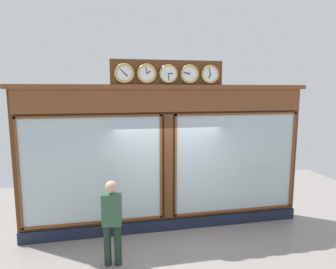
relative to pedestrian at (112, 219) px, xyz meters
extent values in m
cube|color=#5B3319|center=(-1.34, -1.35, 0.76)|extent=(6.75, 0.30, 3.39)
cube|color=#191E33|center=(-1.34, -1.18, -0.79)|extent=(6.75, 0.08, 0.28)
cube|color=brown|center=(-1.34, -1.16, 2.20)|extent=(6.61, 0.08, 0.51)
cube|color=brown|center=(-1.34, -1.18, 2.51)|extent=(6.88, 0.20, 0.10)
cube|color=silver|center=(-3.05, -1.18, 0.66)|extent=(3.02, 0.02, 2.38)
cube|color=brown|center=(-3.05, -1.16, 1.87)|extent=(3.12, 0.04, 0.05)
cube|color=brown|center=(-3.05, -1.16, -0.56)|extent=(3.12, 0.04, 0.05)
cube|color=brown|center=(-4.59, -1.16, 0.66)|extent=(0.05, 0.04, 2.48)
cube|color=brown|center=(-1.52, -1.16, 0.66)|extent=(0.05, 0.04, 2.48)
cube|color=silver|center=(0.37, -1.18, 0.66)|extent=(3.02, 0.02, 2.38)
cube|color=brown|center=(0.37, -1.16, 1.87)|extent=(3.12, 0.04, 0.05)
cube|color=brown|center=(0.37, -1.16, -0.56)|extent=(3.12, 0.04, 0.05)
cube|color=brown|center=(1.91, -1.16, 0.66)|extent=(0.05, 0.04, 2.48)
cube|color=brown|center=(-1.17, -1.16, 0.66)|extent=(0.05, 0.04, 2.48)
cube|color=#5B3319|center=(-1.34, -1.17, 0.66)|extent=(0.20, 0.10, 2.48)
cube|color=#5B3319|center=(-1.34, -1.22, 2.80)|extent=(2.57, 0.06, 0.62)
cylinder|color=white|center=(-2.32, -1.14, 2.80)|extent=(0.35, 0.02, 0.35)
torus|color=gold|center=(-2.32, -1.13, 2.80)|extent=(0.42, 0.04, 0.42)
cube|color=black|center=(-2.30, -1.12, 2.75)|extent=(0.05, 0.01, 0.09)
cube|color=black|center=(-2.30, -1.12, 2.87)|extent=(0.05, 0.01, 0.15)
sphere|color=black|center=(-2.32, -1.12, 2.80)|extent=(0.02, 0.02, 0.02)
cylinder|color=white|center=(-1.83, -1.14, 2.80)|extent=(0.35, 0.02, 0.35)
torus|color=gold|center=(-1.83, -1.13, 2.80)|extent=(0.43, 0.05, 0.43)
cube|color=black|center=(-1.79, -1.12, 2.81)|extent=(0.10, 0.01, 0.04)
cube|color=black|center=(-1.76, -1.12, 2.81)|extent=(0.15, 0.01, 0.04)
sphere|color=black|center=(-1.83, -1.12, 2.80)|extent=(0.02, 0.02, 0.02)
cylinder|color=white|center=(-1.34, -1.14, 2.80)|extent=(0.35, 0.02, 0.35)
torus|color=gold|center=(-1.34, -1.13, 2.80)|extent=(0.42, 0.04, 0.42)
cube|color=black|center=(-1.39, -1.12, 2.80)|extent=(0.10, 0.01, 0.03)
cube|color=black|center=(-1.34, -1.12, 2.72)|extent=(0.02, 0.01, 0.15)
sphere|color=black|center=(-1.34, -1.12, 2.80)|extent=(0.02, 0.02, 0.02)
cylinder|color=white|center=(-0.85, -1.14, 2.80)|extent=(0.35, 0.02, 0.35)
torus|color=gold|center=(-0.85, -1.13, 2.80)|extent=(0.43, 0.05, 0.43)
cube|color=black|center=(-0.89, -1.12, 2.82)|extent=(0.09, 0.01, 0.07)
cube|color=black|center=(-0.84, -1.12, 2.87)|extent=(0.03, 0.01, 0.15)
sphere|color=black|center=(-0.85, -1.12, 2.80)|extent=(0.02, 0.02, 0.02)
cylinder|color=white|center=(-0.36, -1.14, 2.80)|extent=(0.35, 0.02, 0.35)
torus|color=gold|center=(-0.36, -1.13, 2.80)|extent=(0.43, 0.06, 0.43)
cube|color=black|center=(-0.40, -1.12, 2.77)|extent=(0.08, 0.01, 0.08)
cube|color=black|center=(-0.31, -1.12, 2.85)|extent=(0.11, 0.01, 0.12)
sphere|color=black|center=(-0.36, -1.12, 2.80)|extent=(0.02, 0.02, 0.02)
cylinder|color=#1C2F21|center=(0.10, -0.02, -0.52)|extent=(0.14, 0.14, 0.82)
cylinder|color=#1C2F21|center=(-0.10, 0.02, -0.52)|extent=(0.14, 0.14, 0.82)
cube|color=#33563D|center=(0.00, 0.00, 0.20)|extent=(0.39, 0.28, 0.62)
sphere|color=tan|center=(0.00, 0.00, 0.65)|extent=(0.22, 0.22, 0.22)
camera|label=1|loc=(0.05, 5.47, 2.44)|focal=31.80mm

